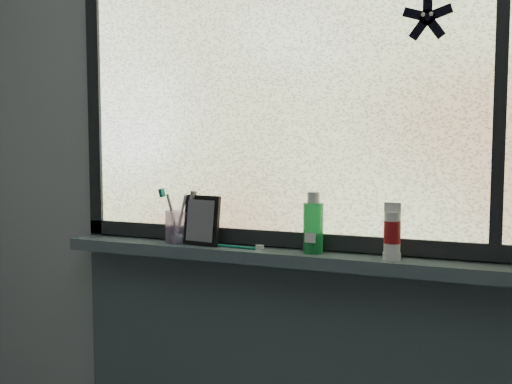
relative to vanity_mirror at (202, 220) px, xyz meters
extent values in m
cube|color=#9EA3A8|center=(0.31, 0.08, 0.15)|extent=(3.00, 0.01, 2.50)
cube|color=#45555C|center=(0.31, 0.01, -0.10)|extent=(1.62, 0.14, 0.04)
cube|color=silver|center=(0.31, 0.06, 0.43)|extent=(1.50, 0.01, 1.00)
cube|color=black|center=(0.31, 0.05, -0.05)|extent=(1.60, 0.03, 0.05)
cube|color=black|center=(-0.46, 0.05, 0.43)|extent=(0.05, 0.03, 1.10)
cube|color=black|center=(0.91, 0.05, 0.43)|extent=(0.03, 0.03, 1.00)
cube|color=black|center=(0.00, 0.00, 0.00)|extent=(0.14, 0.08, 0.17)
cylinder|color=#C4A9E0|center=(-0.10, 0.01, -0.03)|extent=(0.10, 0.10, 0.11)
cylinder|color=green|center=(0.39, 0.00, 0.01)|extent=(0.08, 0.08, 0.16)
cylinder|color=silver|center=(0.63, -0.01, 0.01)|extent=(0.06, 0.06, 0.12)
camera|label=1|loc=(0.89, -1.68, 0.25)|focal=40.00mm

